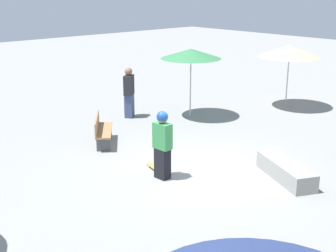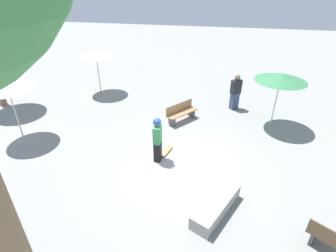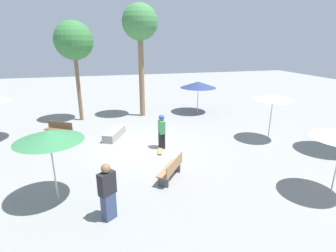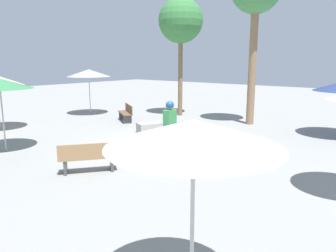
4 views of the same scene
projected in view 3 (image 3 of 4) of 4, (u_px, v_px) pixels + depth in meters
The scene contains 12 objects.
ground_plane at pixel (146, 147), 13.15m from camera, with size 60.00×60.00×0.00m, color gray.
skater_main at pixel (162, 130), 12.82m from camera, with size 0.28×0.47×1.72m.
skateboard at pixel (160, 151), 12.58m from camera, with size 0.39×0.82×0.07m.
concrete_ledge at pixel (114, 134), 14.43m from camera, with size 1.38×2.02×0.43m.
bench_near at pixel (59, 130), 14.46m from camera, with size 1.58×1.24×0.85m.
bench_far at pixel (171, 169), 10.01m from camera, with size 1.32×1.54×0.85m.
shade_umbrella_white at pixel (273, 97), 13.51m from camera, with size 2.00×2.00×2.48m.
shade_umbrella_green at pixel (49, 136), 8.13m from camera, with size 2.12×2.12×2.46m.
shade_umbrella_navy at pixel (198, 85), 19.06m from camera, with size 2.63×2.63×2.28m.
palm_tree_far_back at pixel (140, 25), 16.94m from camera, with size 2.33×2.33×7.43m.
palm_tree_left at pixel (74, 41), 16.21m from camera, with size 2.39×2.39×6.32m.
bystander_watching at pixel (108, 192), 7.62m from camera, with size 0.56×0.51×1.80m.
Camera 3 is at (1.98, 12.06, 5.08)m, focal length 28.00 mm.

